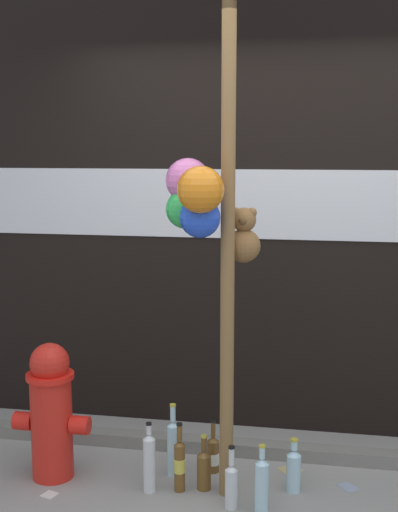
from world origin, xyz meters
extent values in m
cube|color=black|center=(0.00, 1.49, 1.64)|extent=(10.00, 0.20, 3.27)
cube|color=silver|center=(0.02, 1.38, 1.48)|extent=(5.37, 0.01, 0.44)
cube|color=slate|center=(0.00, 0.96, 0.04)|extent=(8.00, 0.12, 0.08)
cylinder|color=olive|center=(-0.17, 0.47, 1.42)|extent=(0.07, 0.07, 2.85)
sphere|color=orange|center=(-0.27, 0.27, 1.64)|extent=(0.23, 0.23, 0.23)
sphere|color=blue|center=(-0.29, 0.37, 1.50)|extent=(0.20, 0.20, 0.20)
sphere|color=green|center=(-0.38, 0.45, 1.53)|extent=(0.20, 0.20, 0.20)
sphere|color=#D66BB2|center=(-0.37, 0.48, 1.67)|extent=(0.23, 0.23, 0.23)
sphere|color=brown|center=(-0.10, 0.57, 1.33)|extent=(0.18, 0.18, 0.18)
sphere|color=brown|center=(-0.10, 0.57, 1.47)|extent=(0.13, 0.13, 0.13)
sphere|color=brown|center=(-0.14, 0.57, 1.51)|extent=(0.05, 0.05, 0.05)
sphere|color=brown|center=(-0.05, 0.57, 1.51)|extent=(0.05, 0.05, 0.05)
sphere|color=brown|center=(-0.10, 0.52, 1.47)|extent=(0.04, 0.04, 0.04)
cylinder|color=red|center=(-1.15, 0.48, 0.29)|extent=(0.23, 0.23, 0.58)
cylinder|color=red|center=(-1.15, 0.48, 0.59)|extent=(0.26, 0.26, 0.03)
sphere|color=red|center=(-1.15, 0.48, 0.67)|extent=(0.22, 0.22, 0.22)
cylinder|color=red|center=(-1.32, 0.48, 0.32)|extent=(0.10, 0.10, 0.10)
cylinder|color=red|center=(-0.99, 0.48, 0.32)|extent=(0.10, 0.10, 0.10)
cylinder|color=#B2DBEA|center=(0.04, 0.31, 0.13)|extent=(0.07, 0.07, 0.26)
cone|color=#B2DBEA|center=(0.04, 0.31, 0.28)|extent=(0.07, 0.07, 0.03)
cylinder|color=#B2DBEA|center=(0.04, 0.31, 0.32)|extent=(0.03, 0.03, 0.06)
cylinder|color=gold|center=(0.04, 0.31, 0.36)|extent=(0.03, 0.03, 0.01)
cylinder|color=silver|center=(-0.58, 0.41, 0.15)|extent=(0.07, 0.07, 0.30)
cone|color=silver|center=(-0.58, 0.41, 0.31)|extent=(0.07, 0.07, 0.03)
cylinder|color=silver|center=(-0.58, 0.41, 0.35)|extent=(0.03, 0.03, 0.05)
cylinder|color=black|center=(-0.58, 0.41, 0.38)|extent=(0.03, 0.03, 0.01)
cylinder|color=brown|center=(-0.42, 0.45, 0.13)|extent=(0.06, 0.06, 0.26)
cone|color=brown|center=(-0.42, 0.45, 0.27)|extent=(0.06, 0.06, 0.02)
cylinder|color=brown|center=(-0.42, 0.45, 0.33)|extent=(0.03, 0.03, 0.09)
cylinder|color=#D8C64C|center=(-0.42, 0.45, 0.14)|extent=(0.06, 0.06, 0.08)
cylinder|color=black|center=(-0.42, 0.45, 0.38)|extent=(0.03, 0.03, 0.01)
cylinder|color=brown|center=(-0.28, 0.70, 0.09)|extent=(0.07, 0.07, 0.18)
cone|color=brown|center=(-0.28, 0.70, 0.20)|extent=(0.07, 0.07, 0.03)
cylinder|color=brown|center=(-0.28, 0.70, 0.25)|extent=(0.03, 0.03, 0.09)
cylinder|color=silver|center=(-0.28, 0.70, 0.08)|extent=(0.07, 0.07, 0.07)
cylinder|color=black|center=(-0.28, 0.70, 0.30)|extent=(0.03, 0.03, 0.01)
cylinder|color=#B2DBEA|center=(-0.49, 0.63, 0.14)|extent=(0.07, 0.07, 0.29)
cone|color=#B2DBEA|center=(-0.49, 0.63, 0.30)|extent=(0.07, 0.07, 0.03)
cylinder|color=#B2DBEA|center=(-0.49, 0.63, 0.36)|extent=(0.03, 0.03, 0.09)
cylinder|color=gold|center=(-0.49, 0.63, 0.41)|extent=(0.03, 0.03, 0.01)
cylinder|color=brown|center=(-0.29, 0.49, 0.10)|extent=(0.08, 0.08, 0.19)
cone|color=brown|center=(-0.29, 0.49, 0.21)|extent=(0.08, 0.08, 0.03)
cylinder|color=brown|center=(-0.29, 0.49, 0.26)|extent=(0.03, 0.03, 0.07)
cylinder|color=gold|center=(-0.29, 0.49, 0.30)|extent=(0.03, 0.03, 0.01)
cylinder|color=#B2DBEA|center=(0.19, 0.56, 0.10)|extent=(0.08, 0.08, 0.20)
cone|color=#B2DBEA|center=(0.19, 0.56, 0.22)|extent=(0.08, 0.08, 0.03)
cylinder|color=#B2DBEA|center=(0.19, 0.56, 0.26)|extent=(0.04, 0.04, 0.05)
cylinder|color=gold|center=(0.19, 0.56, 0.29)|extent=(0.04, 0.04, 0.01)
cylinder|color=silver|center=(-0.12, 0.33, 0.10)|extent=(0.07, 0.07, 0.21)
cone|color=silver|center=(-0.12, 0.33, 0.22)|extent=(0.07, 0.07, 0.03)
cylinder|color=silver|center=(-0.12, 0.33, 0.28)|extent=(0.03, 0.03, 0.09)
cylinder|color=black|center=(-0.12, 0.33, 0.33)|extent=(0.03, 0.03, 0.01)
cube|color=tan|center=(0.16, 0.80, 0.00)|extent=(0.16, 0.16, 0.01)
cube|color=silver|center=(0.67, 1.08, 0.00)|extent=(0.12, 0.13, 0.01)
cube|color=#8C99B2|center=(0.48, 0.65, 0.00)|extent=(0.13, 0.13, 0.01)
cube|color=silver|center=(-1.09, 0.28, 0.00)|extent=(0.09, 0.09, 0.01)
camera|label=1|loc=(0.32, -2.97, 1.85)|focal=48.52mm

